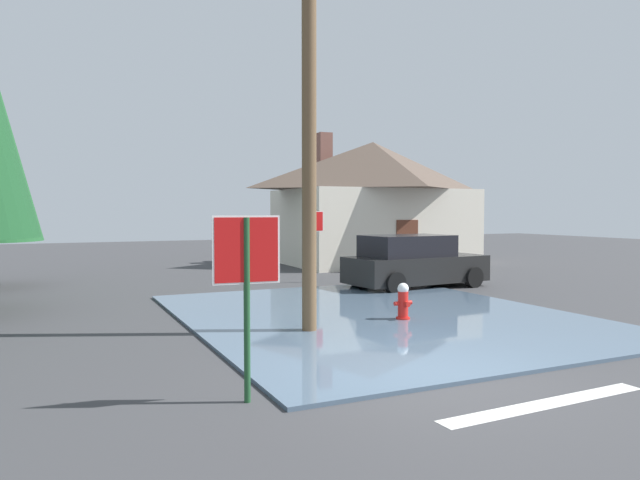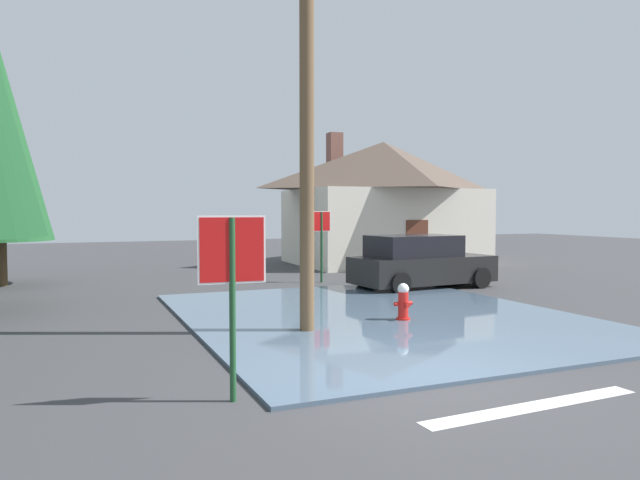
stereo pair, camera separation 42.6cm
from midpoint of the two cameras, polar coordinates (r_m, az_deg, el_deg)
The scene contains 9 objects.
ground_plane at distance 8.80m, azimuth 11.31°, elevation -13.17°, with size 80.00×80.00×0.10m, color #38383A.
flood_puddle at distance 13.22m, azimuth 6.54°, elevation -7.35°, with size 8.23×9.89×0.06m, color #4C6075.
lane_stop_bar at distance 7.88m, azimuth 21.69°, elevation -14.84°, with size 3.22×0.30×0.01m, color silver.
stop_sign_near at distance 7.25m, azimuth -6.90°, elevation -2.75°, with size 0.84×0.09×2.32m.
fire_hydrant at distance 12.62m, azimuth 9.09°, elevation -6.11°, with size 0.42×0.36×0.84m.
utility_pole at distance 11.38m, azimuth -0.20°, elevation 12.83°, with size 1.60×0.28×8.33m.
stop_sign_far at distance 19.26m, azimuth 0.78°, elevation 0.76°, with size 0.66×0.10×2.36m.
house at distance 26.47m, azimuth 6.65°, elevation 3.85°, with size 8.57×6.51×5.88m.
parked_car at distance 18.25m, azimuth 10.41°, elevation -2.20°, with size 4.55×2.35×1.63m.
Camera 2 is at (-4.59, -7.06, 2.37)m, focal length 32.80 mm.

